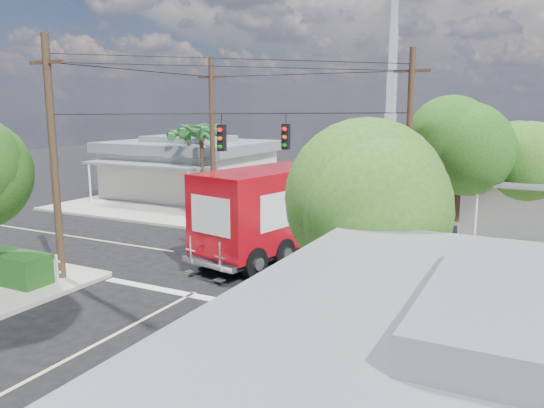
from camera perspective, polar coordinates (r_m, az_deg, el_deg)
The scene contains 15 objects.
ground at distance 22.37m, azimuth -2.34°, elevation -6.38°, with size 120.00×120.00×0.00m, color black.
sidewalk_ne at distance 30.22m, azimuth 27.06°, elevation -2.96°, with size 14.12×14.12×0.14m.
sidewalk_nw at distance 37.03m, azimuth -8.79°, elevation 0.34°, with size 14.12×14.12×0.14m.
road_markings at distance 21.16m, azimuth -4.31°, elevation -7.38°, with size 32.00×32.00×0.01m.
building_nw at distance 38.65m, azimuth -8.86°, elevation 3.98°, with size 10.80×10.20×4.30m.
radio_tower at distance 39.94m, azimuth 12.63°, elevation 8.98°, with size 0.80×0.80×17.00m.
tree_ne_front at distance 25.68m, azimuth 19.64°, elevation 6.03°, with size 4.21×4.14×6.66m.
tree_ne_back at distance 27.71m, azimuth 25.52°, elevation 4.69°, with size 3.77×3.66×5.82m.
tree_se at distance 12.18m, azimuth 9.66°, elevation -1.15°, with size 3.67×3.54×5.62m.
palm_nw_front at distance 31.80m, azimuth -7.63°, elevation 7.76°, with size 3.01×3.08×5.59m.
palm_nw_back at distance 34.19m, azimuth -8.96°, elevation 7.28°, with size 3.01×3.08×5.19m.
utility_poles at distance 23.67m, azimuth -3.87°, elevation 6.06°, with size 12.00×10.68×9.00m.
picket_fence at distance 23.23m, azimuth -26.71°, elevation -5.13°, with size 5.94×0.06×1.00m.
vending_boxes at distance 25.83m, azimuth 17.37°, elevation -2.98°, with size 1.90×0.50×1.10m.
delivery_truck at distance 23.00m, azimuth 0.62°, elevation -0.81°, with size 4.46×9.36×3.90m.
Camera 1 is at (10.53, -18.65, 6.45)m, focal length 35.00 mm.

